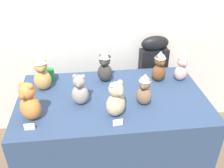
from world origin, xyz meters
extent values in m
cube|color=silver|center=(0.00, 0.94, 1.30)|extent=(7.00, 0.08, 2.60)
cube|color=navy|center=(0.00, 0.25, 0.40)|extent=(1.51, 0.89, 0.79)
cube|color=black|center=(0.49, 0.82, 0.47)|extent=(0.29, 0.15, 0.93)
ellipsoid|color=black|center=(0.49, 0.82, 1.00)|extent=(0.29, 0.15, 0.15)
ellipsoid|color=beige|center=(0.64, 0.45, 0.87)|extent=(0.14, 0.12, 0.15)
sphere|color=beige|center=(0.64, 0.45, 0.97)|extent=(0.09, 0.09, 0.09)
sphere|color=beige|center=(0.61, 0.44, 1.01)|extent=(0.03, 0.03, 0.03)
sphere|color=beige|center=(0.66, 0.45, 1.01)|extent=(0.03, 0.03, 0.03)
sphere|color=#A88783|center=(0.64, 0.41, 0.97)|extent=(0.04, 0.04, 0.04)
ellipsoid|color=#383533|center=(-0.03, 0.51, 0.87)|extent=(0.16, 0.15, 0.16)
sphere|color=#383533|center=(-0.03, 0.51, 0.99)|extent=(0.10, 0.10, 0.10)
sphere|color=#383533|center=(-0.06, 0.52, 1.03)|extent=(0.04, 0.04, 0.04)
sphere|color=#383533|center=(0.00, 0.50, 1.03)|extent=(0.04, 0.04, 0.04)
sphere|color=#32302E|center=(-0.05, 0.47, 0.98)|extent=(0.04, 0.04, 0.04)
cone|color=silver|center=(-0.03, 0.51, 1.05)|extent=(0.10, 0.10, 0.06)
ellipsoid|color=brown|center=(0.44, 0.46, 0.87)|extent=(0.15, 0.14, 0.16)
sphere|color=brown|center=(0.44, 0.46, 0.99)|extent=(0.09, 0.09, 0.09)
sphere|color=brown|center=(0.41, 0.45, 1.02)|extent=(0.04, 0.04, 0.04)
sphere|color=brown|center=(0.47, 0.47, 1.02)|extent=(0.04, 0.04, 0.04)
sphere|color=brown|center=(0.45, 0.42, 0.98)|extent=(0.04, 0.04, 0.04)
cone|color=silver|center=(0.44, 0.46, 1.04)|extent=(0.10, 0.10, 0.06)
ellipsoid|color=tan|center=(-0.56, 0.43, 0.88)|extent=(0.17, 0.15, 0.18)
sphere|color=tan|center=(-0.56, 0.43, 1.01)|extent=(0.11, 0.11, 0.11)
sphere|color=tan|center=(-0.59, 0.42, 1.05)|extent=(0.04, 0.04, 0.04)
sphere|color=tan|center=(-0.53, 0.44, 1.05)|extent=(0.04, 0.04, 0.04)
sphere|color=olive|center=(-0.55, 0.39, 1.00)|extent=(0.04, 0.04, 0.04)
cone|color=silver|center=(-0.56, 0.43, 1.07)|extent=(0.11, 0.11, 0.07)
ellipsoid|color=gray|center=(-0.25, 0.19, 0.87)|extent=(0.15, 0.13, 0.16)
sphere|color=gray|center=(-0.25, 0.19, 0.99)|extent=(0.10, 0.10, 0.10)
sphere|color=gray|center=(-0.28, 0.19, 1.03)|extent=(0.04, 0.04, 0.04)
sphere|color=gray|center=(-0.22, 0.18, 1.03)|extent=(0.04, 0.04, 0.04)
sphere|color=slate|center=(-0.26, 0.15, 0.98)|extent=(0.04, 0.04, 0.04)
ellipsoid|color=#D17F3D|center=(-0.60, 0.04, 0.89)|extent=(0.20, 0.19, 0.19)
sphere|color=#D17F3D|center=(-0.60, 0.04, 1.03)|extent=(0.11, 0.11, 0.11)
sphere|color=#D17F3D|center=(-0.63, 0.06, 1.07)|extent=(0.04, 0.04, 0.04)
sphere|color=#D17F3D|center=(-0.57, 0.03, 1.07)|extent=(0.04, 0.04, 0.04)
sphere|color=#A06536|center=(-0.62, 0.00, 1.01)|extent=(0.05, 0.05, 0.05)
ellipsoid|color=#7F6047|center=(0.23, 0.13, 0.87)|extent=(0.15, 0.15, 0.15)
sphere|color=#7F6047|center=(0.23, 0.13, 0.97)|extent=(0.09, 0.09, 0.09)
sphere|color=#7F6047|center=(0.21, 0.14, 1.01)|extent=(0.03, 0.03, 0.03)
sphere|color=#7F6047|center=(0.25, 0.11, 1.01)|extent=(0.03, 0.03, 0.03)
sphere|color=brown|center=(0.21, 0.09, 0.97)|extent=(0.04, 0.04, 0.04)
cone|color=silver|center=(0.23, 0.13, 1.03)|extent=(0.09, 0.09, 0.06)
ellipsoid|color=#CCB78E|center=(0.00, 0.02, 0.88)|extent=(0.19, 0.18, 0.18)
sphere|color=#CCB78E|center=(0.00, 0.02, 1.01)|extent=(0.11, 0.11, 0.11)
sphere|color=#CCB78E|center=(-0.03, 0.00, 1.05)|extent=(0.04, 0.04, 0.04)
sphere|color=#CCB78E|center=(0.03, 0.03, 1.05)|extent=(0.04, 0.04, 0.04)
sphere|color=#9D8E71|center=(0.02, -0.02, 1.00)|extent=(0.04, 0.04, 0.04)
cylinder|color=#238C3D|center=(-0.52, 0.58, 0.85)|extent=(0.08, 0.08, 0.11)
cube|color=white|center=(0.00, -0.10, 0.82)|extent=(0.07, 0.02, 0.05)
cube|color=white|center=(-0.60, -0.08, 0.82)|extent=(0.07, 0.01, 0.05)
camera|label=1|loc=(-0.19, -1.42, 1.94)|focal=40.23mm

